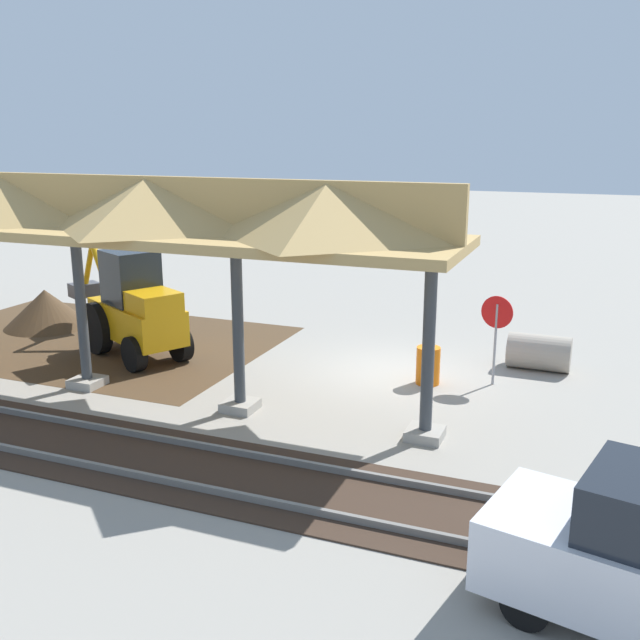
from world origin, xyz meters
TOP-DOWN VIEW (x-y plane):
  - ground_plane at (0.00, 0.00)m, footprint 120.00×120.00m
  - dirt_work_zone at (8.82, 0.44)m, footprint 10.43×7.00m
  - rail_tracks at (0.00, 6.38)m, footprint 60.00×2.58m
  - stop_sign at (-2.51, -0.04)m, footprint 0.75×0.20m
  - backhoe at (6.73, 1.11)m, footprint 5.16×3.50m
  - dirt_mound at (11.03, -0.31)m, footprint 5.13×5.13m
  - concrete_pipe at (-3.40, -1.61)m, footprint 1.54×0.91m
  - traffic_barrel at (-1.06, 0.47)m, footprint 0.56×0.56m

SIDE VIEW (x-z plane):
  - ground_plane at x=0.00m, z-range 0.00..0.00m
  - dirt_mound at x=11.03m, z-range -1.16..1.16m
  - dirt_work_zone at x=8.82m, z-range 0.00..0.01m
  - rail_tracks at x=0.00m, z-range -0.05..0.10m
  - concrete_pipe at x=-3.40m, z-range 0.00..0.89m
  - traffic_barrel at x=-1.06m, z-range 0.00..0.90m
  - backhoe at x=6.73m, z-range -0.15..2.67m
  - stop_sign at x=-2.51m, z-range 0.46..2.61m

